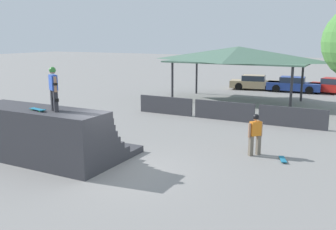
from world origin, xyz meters
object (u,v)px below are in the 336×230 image
at_px(skateboard_on_deck, 38,109).
at_px(parked_car_tan, 254,83).
at_px(bystander_walking, 255,131).
at_px(skater_on_deck, 53,86).
at_px(parked_car_blue, 293,85).
at_px(parked_car_red, 336,87).
at_px(skateboard_on_ground, 283,159).

bearing_deg(skateboard_on_deck, parked_car_tan, 98.36).
xyz_separation_m(skateboard_on_deck, bystander_walking, (6.50, 4.78, -1.11)).
xyz_separation_m(skater_on_deck, skateboard_on_deck, (-0.55, -0.26, -0.83)).
bearing_deg(bystander_walking, parked_car_blue, -135.08).
height_order(skater_on_deck, parked_car_red, skater_on_deck).
bearing_deg(parked_car_tan, skateboard_on_ground, -80.89).
bearing_deg(parked_car_tan, bystander_walking, -83.96).
xyz_separation_m(bystander_walking, parked_car_blue, (-1.62, 18.61, -0.37)).
bearing_deg(skater_on_deck, bystander_walking, 67.42).
relative_size(parked_car_tan, parked_car_blue, 1.00).
xyz_separation_m(skateboard_on_deck, skateboard_on_ground, (7.64, 4.58, -2.02)).
xyz_separation_m(skater_on_deck, skateboard_on_ground, (7.09, 4.32, -2.85)).
height_order(skater_on_deck, skateboard_on_ground, skater_on_deck).
height_order(skater_on_deck, bystander_walking, skater_on_deck).
height_order(skater_on_deck, skateboard_on_deck, skater_on_deck).
relative_size(skateboard_on_deck, parked_car_blue, 0.19).
xyz_separation_m(skater_on_deck, bystander_walking, (5.95, 4.52, -1.94)).
bearing_deg(parked_car_red, parked_car_tan, -164.12).
relative_size(skater_on_deck, parked_car_blue, 0.35).
distance_m(parked_car_tan, parked_car_blue, 3.28).
xyz_separation_m(bystander_walking, parked_car_red, (1.65, 19.08, -0.37)).
bearing_deg(parked_car_blue, bystander_walking, -88.76).
bearing_deg(parked_car_tan, parked_car_blue, -6.78).
height_order(bystander_walking, parked_car_tan, bystander_walking).
xyz_separation_m(skateboard_on_ground, parked_car_tan, (-6.04, 18.70, 0.54)).
height_order(parked_car_blue, parked_car_red, same).
bearing_deg(parked_car_tan, skateboard_on_deck, -102.73).
distance_m(skateboard_on_deck, parked_car_blue, 23.94).
bearing_deg(bystander_walking, skateboard_on_ground, 119.86).
bearing_deg(parked_car_red, bystander_walking, -84.15).
bearing_deg(skateboard_on_deck, parked_car_red, 83.42).
xyz_separation_m(skateboard_on_ground, parked_car_blue, (-2.77, 18.81, 0.54)).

